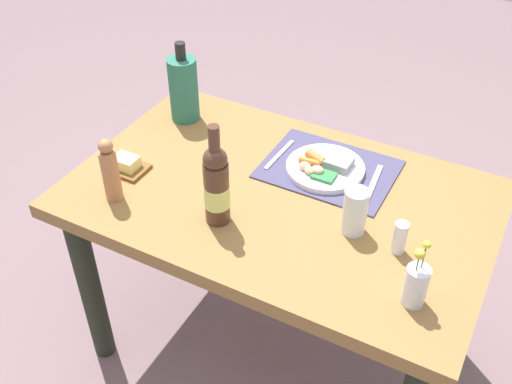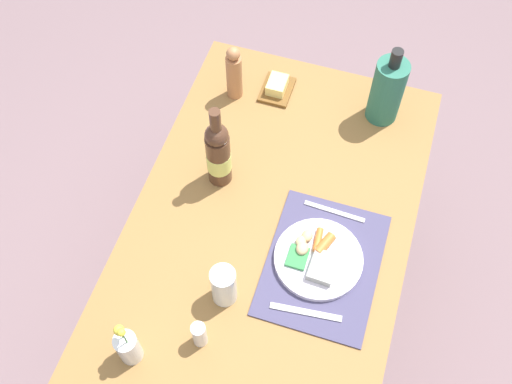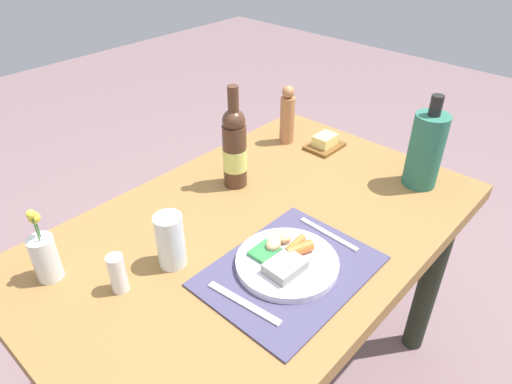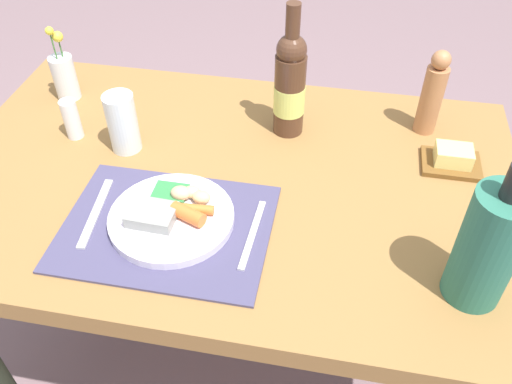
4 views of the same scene
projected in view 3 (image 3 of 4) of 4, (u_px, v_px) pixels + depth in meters
dining_table at (259, 256)px, 1.32m from camera, size 1.28×0.81×0.75m
placemat at (290, 271)px, 1.10m from camera, size 0.41×0.31×0.01m
dinner_plate at (286, 261)px, 1.11m from camera, size 0.25×0.25×0.05m
fork at (244, 303)px, 1.01m from camera, size 0.04×0.20×0.00m
knife at (328, 234)px, 1.21m from camera, size 0.02×0.19×0.00m
cooler_bottle at (426, 150)px, 1.37m from camera, size 0.10×0.10×0.29m
wine_bottle at (235, 148)px, 1.36m from camera, size 0.07×0.07×0.32m
flower_vase at (45, 256)px, 1.06m from camera, size 0.06×0.06×0.20m
salt_shaker at (118, 273)px, 1.03m from camera, size 0.04×0.04×0.10m
pepper_mill at (287, 116)px, 1.61m from camera, size 0.05×0.05×0.21m
butter_dish at (325, 143)px, 1.62m from camera, size 0.13×0.10×0.05m
water_tumbler at (171, 244)px, 1.10m from camera, size 0.07×0.07×0.14m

